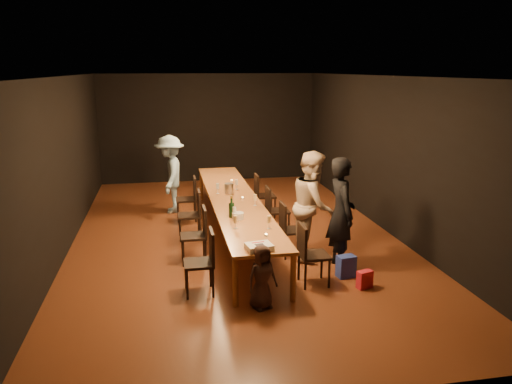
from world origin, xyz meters
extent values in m
plane|color=#411D10|center=(0.00, 0.00, 0.00)|extent=(10.00, 10.00, 0.00)
cube|color=black|center=(0.00, 5.00, 1.50)|extent=(6.00, 0.04, 3.00)
cube|color=black|center=(0.00, -5.00, 1.50)|extent=(6.00, 0.04, 3.00)
cube|color=black|center=(-3.00, 0.00, 1.50)|extent=(0.04, 10.00, 3.00)
cube|color=black|center=(3.00, 0.00, 1.50)|extent=(0.04, 10.00, 3.00)
cube|color=silver|center=(0.00, 0.00, 3.00)|extent=(6.00, 10.00, 0.04)
cube|color=#96632B|center=(0.00, 0.00, 0.72)|extent=(0.90, 6.00, 0.05)
cylinder|color=#96632B|center=(-0.40, -2.90, 0.35)|extent=(0.08, 0.08, 0.70)
cylinder|color=#96632B|center=(0.40, -2.90, 0.35)|extent=(0.08, 0.08, 0.70)
cylinder|color=#96632B|center=(-0.40, 2.90, 0.35)|extent=(0.08, 0.08, 0.70)
cylinder|color=#96632B|center=(0.40, 2.90, 0.35)|extent=(0.08, 0.08, 0.70)
imported|color=black|center=(1.45, -1.84, 0.90)|extent=(0.44, 0.66, 1.81)
imported|color=beige|center=(1.15, -1.31, 0.91)|extent=(0.94, 1.06, 1.83)
imported|color=#86AFD0|center=(-1.15, 1.90, 0.86)|extent=(0.72, 1.16, 1.72)
imported|color=#3B2621|center=(-0.06, -3.00, 0.44)|extent=(0.50, 0.41, 0.88)
cube|color=red|center=(1.54, -2.68, 0.13)|extent=(0.25, 0.18, 0.27)
cube|color=#273EAD|center=(1.42, -2.24, 0.17)|extent=(0.30, 0.23, 0.34)
cube|color=white|center=(-0.06, -2.80, 0.79)|extent=(0.38, 0.33, 0.08)
cube|color=black|center=(-0.06, -2.83, 0.83)|extent=(0.13, 0.11, 0.00)
cube|color=red|center=(-0.06, -2.73, 0.83)|extent=(0.18, 0.06, 0.00)
cylinder|color=silver|center=(-0.13, -1.35, 0.80)|extent=(0.23, 0.23, 0.11)
cylinder|color=#A7A7AC|center=(-0.04, 0.40, 0.85)|extent=(0.19, 0.19, 0.20)
cylinder|color=#B2B7B2|center=(0.15, -2.28, 0.77)|extent=(0.05, 0.05, 0.03)
cylinder|color=#B2B7B2|center=(0.15, -0.09, 0.77)|extent=(0.05, 0.05, 0.03)
cylinder|color=#B2B7B2|center=(0.15, 1.41, 0.77)|extent=(0.05, 0.05, 0.03)
camera|label=1|loc=(-1.27, -9.04, 3.14)|focal=35.00mm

